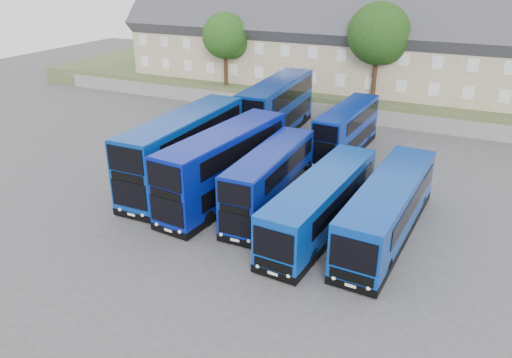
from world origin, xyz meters
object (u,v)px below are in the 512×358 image
Objects in this scene: dd_front_left at (184,151)px; coach_east_a at (321,205)px; tree_west at (227,38)px; tree_mid at (380,36)px; dd_front_mid at (224,167)px.

dd_front_left is 10.96m from coach_east_a.
tree_west is (-18.45, 22.79, 5.45)m from coach_east_a.
dd_front_left is 1.35× the size of tree_mid.
coach_east_a is at bearing -51.01° from tree_west.
dd_front_left is at bearing -69.37° from tree_west.
tree_west reaches higher than dd_front_mid.
tree_mid reaches higher than dd_front_mid.
dd_front_left is at bearing 169.84° from dd_front_mid.
tree_mid is (8.26, 21.07, 5.65)m from dd_front_left.
dd_front_left reaches higher than dd_front_mid.
dd_front_mid is 1.28× the size of tree_mid.
dd_front_mid is at bearing -62.08° from tree_west.
coach_east_a is at bearing -84.00° from tree_mid.
tree_mid is (16.00, 0.50, 1.02)m from tree_west.
dd_front_mid is at bearing 174.57° from coach_east_a.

